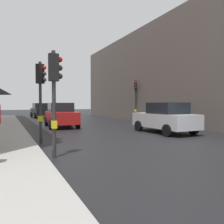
{
  "coord_description": "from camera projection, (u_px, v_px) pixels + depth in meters",
  "views": [
    {
      "loc": [
        -6.29,
        -7.2,
        1.71
      ],
      "look_at": [
        -0.14,
        6.13,
        1.17
      ],
      "focal_mm": 37.05,
      "sensor_mm": 36.0,
      "label": 1
    }
  ],
  "objects": [
    {
      "name": "car_red_sedan",
      "position": [
        61.0,
        115.0,
        16.73
      ],
      "size": [
        2.17,
        4.28,
        1.76
      ],
      "color": "red",
      "rests_on": "ground"
    },
    {
      "name": "traffic_light_mid_street",
      "position": [
        135.0,
        93.0,
        21.86
      ],
      "size": [
        0.34,
        0.45,
        3.95
      ],
      "color": "#2D2D2D",
      "rests_on": "ground"
    },
    {
      "name": "traffic_light_near_left",
      "position": [
        55.0,
        84.0,
        7.19
      ],
      "size": [
        0.43,
        0.25,
        3.34
      ],
      "color": "#2D2D2D",
      "rests_on": "ground"
    },
    {
      "name": "car_dark_suv",
      "position": [
        41.0,
        110.0,
        27.99
      ],
      "size": [
        2.21,
        4.3,
        1.76
      ],
      "color": "black",
      "rests_on": "ground"
    },
    {
      "name": "ground_plane",
      "position": [
        179.0,
        146.0,
        9.23
      ],
      "size": [
        120.0,
        120.0,
        0.0
      ],
      "primitive_type": "plane",
      "color": "black"
    },
    {
      "name": "car_silver_hatchback",
      "position": [
        165.0,
        118.0,
        13.39
      ],
      "size": [
        2.1,
        4.24,
        1.76
      ],
      "color": "#BCBCC1",
      "rests_on": "ground"
    },
    {
      "name": "traffic_light_near_right",
      "position": [
        41.0,
        87.0,
        9.96
      ],
      "size": [
        0.44,
        0.38,
        3.51
      ],
      "color": "#2D2D2D",
      "rests_on": "ground"
    },
    {
      "name": "building_facade_right",
      "position": [
        185.0,
        78.0,
        24.76
      ],
      "size": [
        12.0,
        26.38,
        8.8
      ],
      "primitive_type": "cube",
      "color": "#5B514C",
      "rests_on": "ground"
    }
  ]
}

